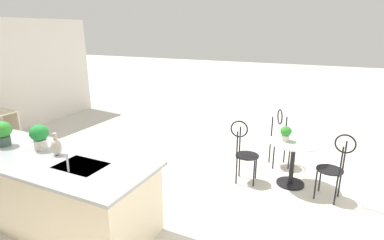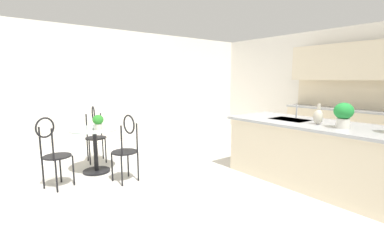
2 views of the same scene
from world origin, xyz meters
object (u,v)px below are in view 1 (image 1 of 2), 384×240
(bistro_table, at_px, (293,159))
(vase_on_counter, at_px, (56,147))
(chair_toward_desk, at_px, (244,149))
(chair_by_island, at_px, (280,135))
(potted_plant_counter_near, at_px, (39,135))
(potted_plant_counter_far, at_px, (2,132))
(potted_plant_on_table, at_px, (286,133))
(chair_near_window, at_px, (335,164))

(bistro_table, height_order, vase_on_counter, vase_on_counter)
(chair_toward_desk, bearing_deg, chair_by_island, -114.05)
(chair_by_island, xyz_separation_m, potted_plant_counter_near, (2.58, 2.92, 0.54))
(potted_plant_counter_far, distance_m, potted_plant_counter_near, 0.57)
(chair_toward_desk, bearing_deg, bistro_table, -163.67)
(bistro_table, relative_size, chair_by_island, 0.77)
(bistro_table, height_order, chair_toward_desk, chair_toward_desk)
(bistro_table, bearing_deg, potted_plant_on_table, 8.99)
(bistro_table, bearing_deg, chair_by_island, -64.20)
(potted_plant_counter_far, xyz_separation_m, potted_plant_counter_near, (-0.55, -0.13, -0.00))
(vase_on_counter, bearing_deg, potted_plant_counter_far, 5.25)
(chair_near_window, bearing_deg, potted_plant_on_table, -13.78)
(chair_near_window, height_order, potted_plant_counter_near, potted_plant_counter_near)
(bistro_table, xyz_separation_m, potted_plant_on_table, (0.14, 0.02, 0.43))
(bistro_table, bearing_deg, potted_plant_counter_far, 34.21)
(potted_plant_counter_near, relative_size, vase_on_counter, 1.15)
(potted_plant_on_table, distance_m, potted_plant_counter_far, 4.08)
(bistro_table, xyz_separation_m, chair_toward_desk, (0.74, 0.22, 0.13))
(bistro_table, distance_m, chair_by_island, 0.78)
(chair_near_window, height_order, chair_by_island, same)
(potted_plant_on_table, bearing_deg, bistro_table, -171.01)
(potted_plant_on_table, xyz_separation_m, vase_on_counter, (2.43, 2.25, 0.15))
(bistro_table, bearing_deg, potted_plant_counter_near, 37.33)
(chair_by_island, xyz_separation_m, vase_on_counter, (2.23, 2.97, 0.46))
(bistro_table, xyz_separation_m, chair_near_window, (-0.61, 0.20, 0.13))
(chair_near_window, relative_size, chair_by_island, 1.00)
(potted_plant_on_table, xyz_separation_m, potted_plant_counter_far, (3.33, 2.34, 0.24))
(chair_near_window, relative_size, potted_plant_counter_near, 3.14)
(chair_by_island, relative_size, potted_plant_counter_near, 3.14)
(potted_plant_on_table, height_order, vase_on_counter, vase_on_counter)
(bistro_table, distance_m, vase_on_counter, 3.48)
(potted_plant_counter_near, bearing_deg, chair_by_island, -131.49)
(chair_toward_desk, bearing_deg, potted_plant_counter_far, 38.14)
(chair_near_window, relative_size, potted_plant_on_table, 4.33)
(chair_toward_desk, bearing_deg, potted_plant_counter_near, 42.70)
(chair_by_island, bearing_deg, chair_near_window, 136.36)
(chair_toward_desk, relative_size, vase_on_counter, 3.62)
(vase_on_counter, bearing_deg, potted_plant_counter_near, -8.04)
(chair_by_island, xyz_separation_m, chair_toward_desk, (0.41, 0.91, 0.00))
(bistro_table, bearing_deg, chair_toward_desk, 16.33)
(chair_toward_desk, xyz_separation_m, vase_on_counter, (1.83, 2.06, 0.46))
(bistro_table, bearing_deg, vase_on_counter, 41.53)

